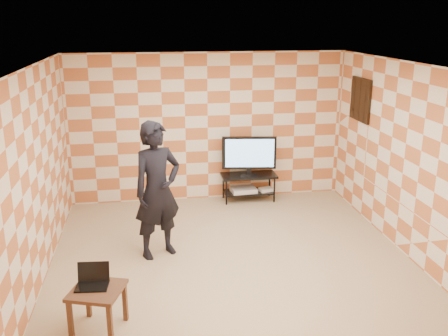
# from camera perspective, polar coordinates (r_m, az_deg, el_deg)

# --- Properties ---
(floor) EXTENTS (5.00, 5.00, 0.00)m
(floor) POSITION_cam_1_polar(r_m,az_deg,el_deg) (7.21, 0.75, -10.17)
(floor) COLOR tan
(floor) RESTS_ON ground
(wall_back) EXTENTS (5.00, 0.02, 2.70)m
(wall_back) POSITION_cam_1_polar(r_m,az_deg,el_deg) (9.10, -1.87, 4.64)
(wall_back) COLOR beige
(wall_back) RESTS_ON ground
(wall_front) EXTENTS (5.00, 0.02, 2.70)m
(wall_front) POSITION_cam_1_polar(r_m,az_deg,el_deg) (4.42, 6.34, -9.07)
(wall_front) COLOR beige
(wall_front) RESTS_ON ground
(wall_left) EXTENTS (0.02, 5.00, 2.70)m
(wall_left) POSITION_cam_1_polar(r_m,az_deg,el_deg) (6.76, -20.57, -0.79)
(wall_left) COLOR beige
(wall_left) RESTS_ON ground
(wall_right) EXTENTS (0.02, 5.00, 2.70)m
(wall_right) POSITION_cam_1_polar(r_m,az_deg,el_deg) (7.53, 19.91, 1.01)
(wall_right) COLOR beige
(wall_right) RESTS_ON ground
(ceiling) EXTENTS (5.00, 5.00, 0.02)m
(ceiling) POSITION_cam_1_polar(r_m,az_deg,el_deg) (6.45, 0.85, 11.74)
(ceiling) COLOR white
(ceiling) RESTS_ON wall_back
(wall_art) EXTENTS (0.04, 0.72, 0.72)m
(wall_art) POSITION_cam_1_polar(r_m,az_deg,el_deg) (8.75, 15.33, 7.55)
(wall_art) COLOR black
(wall_art) RESTS_ON wall_right
(tv_stand) EXTENTS (1.01, 0.46, 0.50)m
(tv_stand) POSITION_cam_1_polar(r_m,az_deg,el_deg) (9.23, 2.83, -1.54)
(tv_stand) COLOR black
(tv_stand) RESTS_ON floor
(tv) EXTENTS (0.98, 0.22, 0.72)m
(tv) POSITION_cam_1_polar(r_m,az_deg,el_deg) (9.07, 2.89, 1.64)
(tv) COLOR black
(tv) RESTS_ON tv_stand
(dvd_player) EXTENTS (0.48, 0.37, 0.08)m
(dvd_player) POSITION_cam_1_polar(r_m,az_deg,el_deg) (9.25, 2.25, -2.51)
(dvd_player) COLOR silver
(dvd_player) RESTS_ON tv_stand
(game_console) EXTENTS (0.28, 0.23, 0.06)m
(game_console) POSITION_cam_1_polar(r_m,az_deg,el_deg) (9.32, 4.80, -2.47)
(game_console) COLOR silver
(game_console) RESTS_ON tv_stand
(side_table) EXTENTS (0.66, 0.66, 0.50)m
(side_table) POSITION_cam_1_polar(r_m,az_deg,el_deg) (5.68, -14.28, -14.01)
(side_table) COLOR #362217
(side_table) RESTS_ON floor
(laptop) EXTENTS (0.36, 0.30, 0.23)m
(laptop) POSITION_cam_1_polar(r_m,az_deg,el_deg) (5.70, -14.77, -12.33)
(laptop) COLOR black
(laptop) RESTS_ON side_table
(person) EXTENTS (0.84, 0.74, 1.95)m
(person) POSITION_cam_1_polar(r_m,az_deg,el_deg) (6.99, -7.62, -2.53)
(person) COLOR black
(person) RESTS_ON floor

